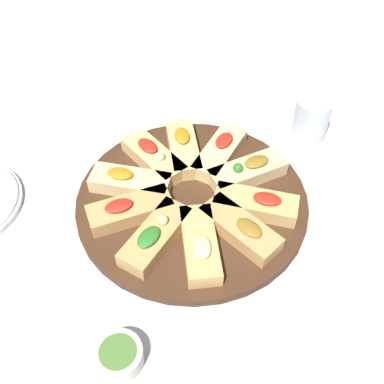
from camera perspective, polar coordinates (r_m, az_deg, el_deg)
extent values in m
plane|color=silver|center=(0.84, 0.00, -1.44)|extent=(3.00, 3.00, 0.00)
cylinder|color=#422819|center=(0.83, 0.00, -1.06)|extent=(0.43, 0.43, 0.02)
cube|color=#E5C689|center=(0.86, 7.03, 2.53)|extent=(0.14, 0.15, 0.03)
ellipsoid|color=olive|center=(0.85, 8.22, 3.84)|extent=(0.06, 0.06, 0.01)
sphere|color=#2D7A28|center=(0.83, 5.86, 3.05)|extent=(0.02, 0.02, 0.02)
cube|color=#E5C689|center=(0.89, 3.52, 4.93)|extent=(0.07, 0.15, 0.03)
ellipsoid|color=red|center=(0.89, 4.09, 6.57)|extent=(0.04, 0.05, 0.01)
cube|color=#DBB775|center=(0.90, -1.11, 5.47)|extent=(0.12, 0.15, 0.03)
ellipsoid|color=orange|center=(0.90, -1.28, 7.18)|extent=(0.05, 0.06, 0.01)
cube|color=#DBB775|center=(0.88, -4.87, 4.33)|extent=(0.16, 0.12, 0.03)
ellipsoid|color=red|center=(0.88, -5.66, 5.89)|extent=(0.06, 0.05, 0.01)
sphere|color=beige|center=(0.85, -4.07, 4.54)|extent=(0.02, 0.02, 0.02)
cube|color=#E5C689|center=(0.84, -7.81, 1.22)|extent=(0.15, 0.08, 0.03)
ellipsoid|color=orange|center=(0.83, -9.15, 2.34)|extent=(0.05, 0.04, 0.01)
cube|color=tan|center=(0.80, -7.85, -2.28)|extent=(0.15, 0.14, 0.03)
ellipsoid|color=red|center=(0.78, -9.29, -1.73)|extent=(0.06, 0.06, 0.01)
cube|color=tan|center=(0.76, -4.62, -5.63)|extent=(0.08, 0.15, 0.03)
ellipsoid|color=#2D7A28|center=(0.73, -5.53, -5.69)|extent=(0.04, 0.05, 0.01)
sphere|color=beige|center=(0.75, -3.76, -3.55)|extent=(0.02, 0.02, 0.02)
cube|color=tan|center=(0.74, 1.02, -6.65)|extent=(0.12, 0.16, 0.03)
ellipsoid|color=beige|center=(0.72, 1.22, -6.92)|extent=(0.05, 0.06, 0.01)
cube|color=tan|center=(0.77, 6.12, -4.64)|extent=(0.16, 0.11, 0.03)
ellipsoid|color=olive|center=(0.75, 7.29, -4.51)|extent=(0.06, 0.05, 0.01)
cube|color=tan|center=(0.81, 8.08, -1.54)|extent=(0.15, 0.07, 0.03)
ellipsoid|color=red|center=(0.79, 9.54, -0.86)|extent=(0.05, 0.04, 0.01)
cylinder|color=silver|center=(0.98, 14.90, 8.97)|extent=(0.07, 0.07, 0.09)
cube|color=white|center=(1.07, -15.00, 9.82)|extent=(0.15, 0.14, 0.00)
cylinder|color=silver|center=(0.68, -9.24, -19.88)|extent=(0.07, 0.07, 0.03)
cylinder|color=#4C7A33|center=(0.66, -9.39, -19.43)|extent=(0.05, 0.05, 0.01)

